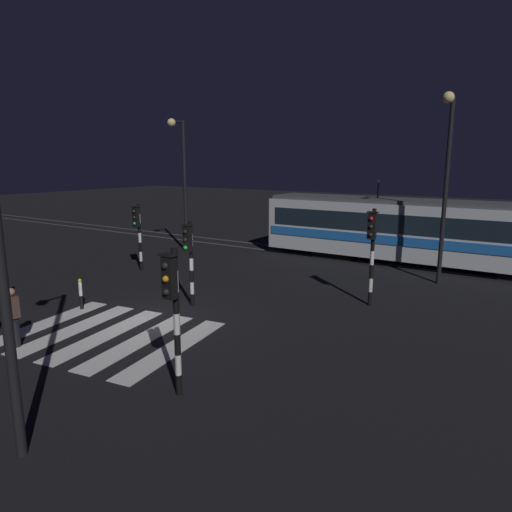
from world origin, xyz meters
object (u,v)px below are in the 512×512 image
at_px(traffic_light_corner_far_right, 372,243).
at_px(traffic_light_corner_near_right, 173,301).
at_px(bollard_island_edge, 81,294).
at_px(street_lamp_trackside_right, 446,168).
at_px(traffic_light_corner_far_left, 138,227).
at_px(street_lamp_trackside_left, 181,170).
at_px(pedestrian_waiting_at_kerb, 13,317).
at_px(traffic_light_median_centre, 189,251).
at_px(tram, 425,231).

bearing_deg(traffic_light_corner_far_right, traffic_light_corner_near_right, -98.81).
bearing_deg(bollard_island_edge, traffic_light_corner_far_right, 35.41).
relative_size(traffic_light_corner_far_right, street_lamp_trackside_right, 0.45).
height_order(traffic_light_corner_far_left, street_lamp_trackside_left, street_lamp_trackside_left).
xyz_separation_m(traffic_light_corner_far_left, bollard_island_edge, (2.65, -5.20, -1.52)).
bearing_deg(street_lamp_trackside_right, traffic_light_corner_far_right, -107.89).
distance_m(street_lamp_trackside_left, pedestrian_waiting_at_kerb, 14.37).
relative_size(traffic_light_median_centre, pedestrian_waiting_at_kerb, 1.78).
bearing_deg(traffic_light_median_centre, pedestrian_waiting_at_kerb, -106.52).
bearing_deg(street_lamp_trackside_right, traffic_light_corner_far_left, -157.74).
relative_size(street_lamp_trackside_left, pedestrian_waiting_at_kerb, 4.26).
distance_m(traffic_light_corner_near_right, bollard_island_edge, 7.64).
bearing_deg(traffic_light_median_centre, bollard_island_edge, -141.17).
relative_size(traffic_light_median_centre, street_lamp_trackside_right, 0.40).
distance_m(traffic_light_corner_far_left, pedestrian_waiting_at_kerb, 9.30).
distance_m(tram, pedestrian_waiting_at_kerb, 18.06).
bearing_deg(traffic_light_corner_far_left, tram, 37.10).
bearing_deg(street_lamp_trackside_left, traffic_light_corner_near_right, -48.87).
xyz_separation_m(street_lamp_trackside_left, pedestrian_waiting_at_kerb, (5.24, -12.84, -3.74)).
bearing_deg(pedestrian_waiting_at_kerb, bollard_island_edge, 112.93).
xyz_separation_m(traffic_light_corner_far_right, tram, (0.04, 7.61, -0.55)).
relative_size(traffic_light_corner_far_left, bollard_island_edge, 2.84).
relative_size(traffic_light_corner_near_right, street_lamp_trackside_left, 0.45).
bearing_deg(street_lamp_trackside_right, pedestrian_waiting_at_kerb, -122.06).
height_order(tram, bollard_island_edge, tram).
height_order(traffic_light_median_centre, tram, tram).
bearing_deg(bollard_island_edge, street_lamp_trackside_left, 111.98).
bearing_deg(traffic_light_corner_far_right, tram, 89.67).
distance_m(traffic_light_corner_near_right, traffic_light_median_centre, 6.49).
relative_size(traffic_light_corner_far_left, pedestrian_waiting_at_kerb, 1.84).
distance_m(traffic_light_corner_far_right, traffic_light_corner_near_right, 8.72).
height_order(traffic_light_corner_near_right, street_lamp_trackside_right, street_lamp_trackside_right).
bearing_deg(traffic_light_corner_near_right, pedestrian_waiting_at_kerb, -176.04).
bearing_deg(traffic_light_corner_far_right, bollard_island_edge, -144.59).
bearing_deg(traffic_light_corner_far_right, traffic_light_median_centre, -146.62).
height_order(street_lamp_trackside_left, tram, street_lamp_trackside_left).
bearing_deg(tram, bollard_island_edge, -121.67).
bearing_deg(traffic_light_median_centre, street_lamp_trackside_right, 49.43).
bearing_deg(street_lamp_trackside_right, bollard_island_edge, -133.40).
bearing_deg(traffic_light_corner_far_left, street_lamp_trackside_left, 105.71).
distance_m(traffic_light_median_centre, pedestrian_waiting_at_kerb, 5.84).
bearing_deg(bollard_island_edge, street_lamp_trackside_right, 46.60).
distance_m(traffic_light_median_centre, bollard_island_edge, 4.05).
xyz_separation_m(traffic_light_corner_far_left, tram, (10.98, 8.31, -0.33)).
xyz_separation_m(tram, bollard_island_edge, (-8.33, -13.51, -1.19)).
bearing_deg(traffic_light_corner_far_right, traffic_light_corner_far_left, -176.38).
height_order(pedestrian_waiting_at_kerb, bollard_island_edge, pedestrian_waiting_at_kerb).
distance_m(traffic_light_corner_near_right, tram, 16.30).
height_order(street_lamp_trackside_left, bollard_island_edge, street_lamp_trackside_left).
height_order(traffic_light_corner_far_right, traffic_light_median_centre, traffic_light_corner_far_right).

